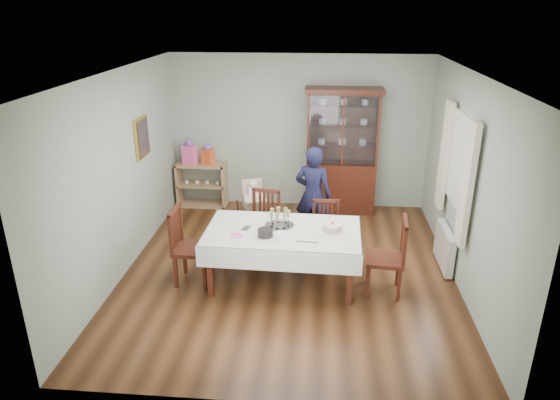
# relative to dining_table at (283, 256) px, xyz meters

# --- Properties ---
(floor) EXTENTS (5.00, 5.00, 0.00)m
(floor) POSITION_rel_dining_table_xyz_m (0.06, 0.31, -0.38)
(floor) COLOR #593319
(floor) RESTS_ON ground
(room_shell) EXTENTS (5.00, 5.00, 5.00)m
(room_shell) POSITION_rel_dining_table_xyz_m (0.06, 0.84, 1.32)
(room_shell) COLOR #9EAA99
(room_shell) RESTS_ON floor
(dining_table) EXTENTS (2.03, 1.20, 0.76)m
(dining_table) POSITION_rel_dining_table_xyz_m (0.00, 0.00, 0.00)
(dining_table) COLOR #491E12
(dining_table) RESTS_ON floor
(china_cabinet) EXTENTS (1.30, 0.48, 2.18)m
(china_cabinet) POSITION_rel_dining_table_xyz_m (0.81, 2.57, 0.74)
(china_cabinet) COLOR #491E12
(china_cabinet) RESTS_ON floor
(sideboard) EXTENTS (0.90, 0.38, 0.80)m
(sideboard) POSITION_rel_dining_table_xyz_m (-1.69, 2.59, 0.02)
(sideboard) COLOR tan
(sideboard) RESTS_ON floor
(picture_frame) EXTENTS (0.04, 0.48, 0.58)m
(picture_frame) POSITION_rel_dining_table_xyz_m (-2.16, 1.11, 1.27)
(picture_frame) COLOR gold
(picture_frame) RESTS_ON room_shell
(window) EXTENTS (0.04, 1.02, 1.22)m
(window) POSITION_rel_dining_table_xyz_m (2.28, 0.61, 1.17)
(window) COLOR white
(window) RESTS_ON room_shell
(curtain_left) EXTENTS (0.07, 0.30, 1.55)m
(curtain_left) POSITION_rel_dining_table_xyz_m (2.22, -0.01, 1.07)
(curtain_left) COLOR silver
(curtain_left) RESTS_ON room_shell
(curtain_right) EXTENTS (0.07, 0.30, 1.55)m
(curtain_right) POSITION_rel_dining_table_xyz_m (2.22, 1.23, 1.07)
(curtain_right) COLOR silver
(curtain_right) RESTS_ON room_shell
(radiator) EXTENTS (0.10, 0.80, 0.55)m
(radiator) POSITION_rel_dining_table_xyz_m (2.22, 0.61, -0.08)
(radiator) COLOR white
(radiator) RESTS_ON floor
(chair_far_left) EXTENTS (0.52, 0.52, 0.98)m
(chair_far_left) POSITION_rel_dining_table_xyz_m (-0.35, 0.72, -0.09)
(chair_far_left) COLOR #491E12
(chair_far_left) RESTS_ON floor
(chair_far_right) EXTENTS (0.41, 0.41, 0.88)m
(chair_far_right) POSITION_rel_dining_table_xyz_m (0.56, 0.64, -0.12)
(chair_far_right) COLOR #491E12
(chair_far_right) RESTS_ON floor
(chair_end_left) EXTENTS (0.49, 0.49, 1.04)m
(chair_end_left) POSITION_rel_dining_table_xyz_m (-1.20, -0.09, -0.07)
(chair_end_left) COLOR #491E12
(chair_end_left) RESTS_ON floor
(chair_end_right) EXTENTS (0.50, 0.50, 1.03)m
(chair_end_right) POSITION_rel_dining_table_xyz_m (1.32, -0.14, -0.08)
(chair_end_right) COLOR #491E12
(chair_end_right) RESTS_ON floor
(woman) EXTENTS (0.63, 0.49, 1.53)m
(woman) POSITION_rel_dining_table_xyz_m (0.36, 1.27, 0.38)
(woman) COLOR black
(woman) RESTS_ON floor
(high_chair) EXTENTS (0.53, 0.53, 0.95)m
(high_chair) POSITION_rel_dining_table_xyz_m (-0.57, 1.36, -0.01)
(high_chair) COLOR black
(high_chair) RESTS_ON floor
(champagne_tray) EXTENTS (0.38, 0.38, 0.23)m
(champagne_tray) POSITION_rel_dining_table_xyz_m (-0.05, 0.12, 0.44)
(champagne_tray) COLOR silver
(champagne_tray) RESTS_ON dining_table
(birthday_cake) EXTENTS (0.28, 0.28, 0.19)m
(birthday_cake) POSITION_rel_dining_table_xyz_m (0.63, 0.01, 0.43)
(birthday_cake) COLOR white
(birthday_cake) RESTS_ON dining_table
(plate_stack_dark) EXTENTS (0.25, 0.25, 0.09)m
(plate_stack_dark) POSITION_rel_dining_table_xyz_m (-0.20, -0.20, 0.42)
(plate_stack_dark) COLOR black
(plate_stack_dark) RESTS_ON dining_table
(plate_stack_white) EXTENTS (0.20, 0.20, 0.08)m
(plate_stack_white) POSITION_rel_dining_table_xyz_m (0.02, -0.28, 0.42)
(plate_stack_white) COLOR white
(plate_stack_white) RESTS_ON dining_table
(napkin_stack) EXTENTS (0.17, 0.17, 0.02)m
(napkin_stack) POSITION_rel_dining_table_xyz_m (-0.56, -0.23, 0.38)
(napkin_stack) COLOR pink
(napkin_stack) RESTS_ON dining_table
(cutlery) EXTENTS (0.14, 0.18, 0.01)m
(cutlery) POSITION_rel_dining_table_xyz_m (-0.51, 0.01, 0.38)
(cutlery) COLOR silver
(cutlery) RESTS_ON dining_table
(cake_knife) EXTENTS (0.28, 0.04, 0.01)m
(cake_knife) POSITION_rel_dining_table_xyz_m (0.32, -0.33, 0.38)
(cake_knife) COLOR silver
(cake_knife) RESTS_ON dining_table
(gift_bag_pink) EXTENTS (0.28, 0.21, 0.45)m
(gift_bag_pink) POSITION_rel_dining_table_xyz_m (-1.88, 2.57, 0.62)
(gift_bag_pink) COLOR pink
(gift_bag_pink) RESTS_ON sideboard
(gift_bag_orange) EXTENTS (0.24, 0.21, 0.37)m
(gift_bag_orange) POSITION_rel_dining_table_xyz_m (-1.55, 2.57, 0.58)
(gift_bag_orange) COLOR #E15323
(gift_bag_orange) RESTS_ON sideboard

